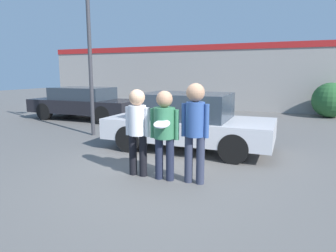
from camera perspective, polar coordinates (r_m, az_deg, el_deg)
name	(u,v)px	position (r m, az deg, el deg)	size (l,w,h in m)	color
ground_plane	(162,175)	(5.98, -1.18, -9.23)	(56.00, 56.00, 0.00)	#5B5956
storefront_building	(244,77)	(16.16, 14.37, 9.03)	(24.00, 0.22, 3.46)	gray
person_left	(137,125)	(5.73, -5.84, 0.13)	(0.50, 0.33, 1.67)	black
person_middle_with_frisbee	(164,127)	(5.46, -0.69, -0.22)	(0.57, 0.62, 1.66)	#1E2338
person_right	(195,124)	(5.29, 5.17, 0.37)	(0.50, 0.33, 1.80)	#2D3347
parked_car_near	(188,121)	(7.81, 3.86, 0.91)	(4.24, 1.94, 1.46)	silver
parked_car_far	(84,103)	(13.39, -15.62, 4.31)	(4.73, 1.89, 1.36)	black
shrub	(330,100)	(15.18, 28.52, 4.35)	(1.56, 1.56, 1.56)	#285B2D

